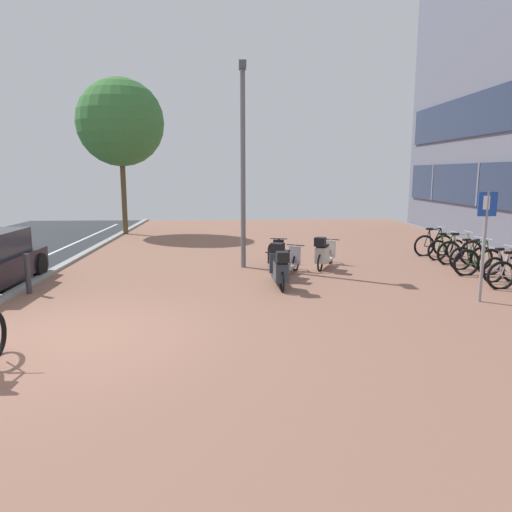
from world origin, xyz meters
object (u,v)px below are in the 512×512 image
(bicycle_rack_03, at_px, (478,262))
(bicycle_rack_05, at_px, (460,252))
(bicycle_rack_04, at_px, (471,258))
(parking_sign, at_px, (485,234))
(street_tree, at_px, (120,123))
(scooter_near, at_px, (284,260))
(scooter_mid, at_px, (280,270))
(scooter_far, at_px, (275,254))
(bollard_far, at_px, (28,274))
(bicycle_rack_07, at_px, (434,245))
(bicycle_rack_02, at_px, (503,269))
(bicycle_rack_06, at_px, (446,249))
(scooter_extra, at_px, (324,253))
(lamp_post, at_px, (243,156))

(bicycle_rack_03, height_order, bicycle_rack_05, bicycle_rack_05)
(bicycle_rack_04, distance_m, parking_sign, 3.85)
(bicycle_rack_04, xyz_separation_m, street_tree, (-11.54, 8.58, 4.50))
(scooter_near, height_order, scooter_mid, scooter_near)
(scooter_far, bearing_deg, bollard_far, -154.64)
(street_tree, bearing_deg, bicycle_rack_07, -28.79)
(bicycle_rack_04, bearing_deg, scooter_near, -172.79)
(bicycle_rack_02, height_order, bicycle_rack_03, bicycle_rack_03)
(bollard_far, bearing_deg, bicycle_rack_02, 3.41)
(street_tree, bearing_deg, bicycle_rack_06, -31.46)
(scooter_near, height_order, street_tree, street_tree)
(scooter_extra, bearing_deg, bicycle_rack_07, 25.90)
(street_tree, bearing_deg, scooter_near, -56.39)
(bicycle_rack_02, xyz_separation_m, bicycle_rack_06, (-0.08, 3.06, -0.00))
(bicycle_rack_05, distance_m, bicycle_rack_07, 1.54)
(bicycle_rack_07, distance_m, scooter_mid, 6.95)
(bicycle_rack_05, xyz_separation_m, scooter_mid, (-5.67, -2.70, 0.08))
(bicycle_rack_03, xyz_separation_m, bicycle_rack_07, (0.09, 3.06, -0.01))
(bicycle_rack_02, xyz_separation_m, parking_sign, (-1.55, -1.84, 1.11))
(bicycle_rack_06, distance_m, scooter_mid, 6.59)
(bicycle_rack_07, bearing_deg, bicycle_rack_03, -91.72)
(bicycle_rack_05, relative_size, lamp_post, 0.25)
(bicycle_rack_02, height_order, scooter_far, bicycle_rack_02)
(bicycle_rack_03, height_order, bollard_far, bicycle_rack_03)
(scooter_near, distance_m, lamp_post, 3.20)
(bicycle_rack_06, distance_m, scooter_extra, 4.29)
(bicycle_rack_04, relative_size, bicycle_rack_07, 0.95)
(bicycle_rack_05, xyz_separation_m, lamp_post, (-6.47, -0.12, 2.79))
(bicycle_rack_07, xyz_separation_m, parking_sign, (-1.39, -5.67, 1.09))
(bicycle_rack_07, relative_size, lamp_post, 0.25)
(bollard_far, bearing_deg, bicycle_rack_05, 14.64)
(parking_sign, height_order, bollard_far, parking_sign)
(bicycle_rack_06, xyz_separation_m, lamp_post, (-6.41, -0.89, 2.83))
(bicycle_rack_07, bearing_deg, street_tree, 151.21)
(bicycle_rack_06, bearing_deg, scooter_far, -169.96)
(bicycle_rack_06, distance_m, parking_sign, 5.24)
(bicycle_rack_05, xyz_separation_m, parking_sign, (-1.54, -4.14, 1.08))
(bicycle_rack_04, relative_size, scooter_extra, 0.84)
(bicycle_rack_03, height_order, bicycle_rack_07, bicycle_rack_03)
(bicycle_rack_07, relative_size, parking_sign, 0.60)
(bicycle_rack_02, relative_size, street_tree, 0.19)
(street_tree, bearing_deg, lamp_post, -57.23)
(bicycle_rack_02, relative_size, scooter_mid, 0.74)
(bicycle_rack_05, relative_size, scooter_near, 0.90)
(bicycle_rack_07, height_order, scooter_near, bicycle_rack_07)
(bicycle_rack_06, xyz_separation_m, scooter_extra, (-4.12, -1.19, 0.11))
(bicycle_rack_05, xyz_separation_m, scooter_near, (-5.43, -1.45, 0.08))
(scooter_far, distance_m, lamp_post, 2.92)
(bicycle_rack_03, relative_size, bicycle_rack_05, 0.98)
(bicycle_rack_03, distance_m, bicycle_rack_04, 0.79)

